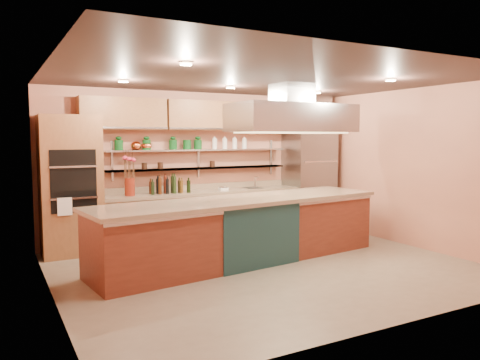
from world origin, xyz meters
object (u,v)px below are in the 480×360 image
island (243,230)px  flower_vase (130,187)px  green_canister (187,145)px  refrigerator (309,179)px  copper_kettle (136,146)px  kitchen_scale (223,188)px

island → flower_vase: flower_vase is taller
flower_vase → green_canister: size_ratio=1.75×
island → flower_vase: (-1.32, 1.68, 0.59)m
flower_vase → green_canister: (1.16, 0.22, 0.72)m
refrigerator → flower_vase: size_ratio=6.79×
island → copper_kettle: size_ratio=24.48×
island → green_canister: 2.31m
copper_kettle → flower_vase: bearing=-130.7°
refrigerator → kitchen_scale: (-2.02, 0.01, -0.07)m
refrigerator → copper_kettle: refrigerator is taller
refrigerator → green_canister: (-2.67, 0.23, 0.75)m
refrigerator → green_canister: refrigerator is taller
green_canister → refrigerator: bearing=-4.9°
kitchen_scale → green_canister: bearing=157.3°
copper_kettle → green_canister: bearing=0.0°
copper_kettle → green_canister: size_ratio=1.10×
refrigerator → kitchen_scale: refrigerator is taller
kitchen_scale → refrigerator: bearing=-4.4°
copper_kettle → refrigerator: bearing=-3.6°
island → green_canister: size_ratio=26.85×
refrigerator → flower_vase: refrigerator is taller
kitchen_scale → copper_kettle: (-1.62, 0.22, 0.82)m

